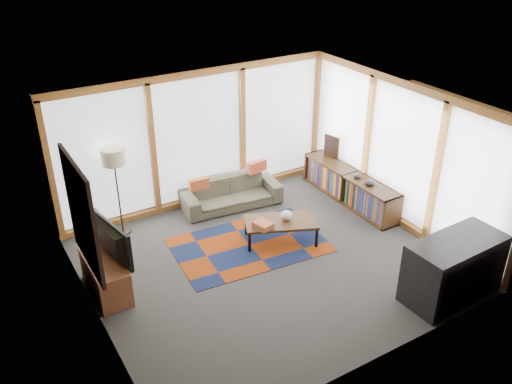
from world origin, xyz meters
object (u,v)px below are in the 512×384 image
sofa (231,193)px  television (106,242)px  coffee_table (281,231)px  floor_lamp (118,192)px  tv_console (106,276)px  bar_counter (453,268)px  bookshelf (349,187)px

sofa → television: television is taller
coffee_table → television: 2.97m
floor_lamp → television: size_ratio=1.55×
coffee_table → television: size_ratio=1.17×
tv_console → television: (0.08, -0.01, 0.57)m
sofa → tv_console: bearing=-148.3°
television → bar_counter: television is taller
floor_lamp → coffee_table: floor_lamp is taller
bookshelf → television: size_ratio=2.32×
tv_console → television: bearing=-9.5°
floor_lamp → bookshelf: 4.34m
bookshelf → bar_counter: size_ratio=1.62×
floor_lamp → bar_counter: bearing=-49.6°
coffee_table → sofa: bearing=94.7°
sofa → television: (-2.77, -1.36, 0.58)m
floor_lamp → television: bearing=-113.9°
bookshelf → coffee_table: bearing=-165.0°
sofa → tv_console: tv_console is taller
sofa → bookshelf: bookshelf is taller
bookshelf → television: bearing=-176.0°
floor_lamp → bookshelf: size_ratio=0.67×
floor_lamp → sofa: bearing=-4.3°
bar_counter → television: bearing=146.0°
sofa → floor_lamp: bearing=-177.8°
tv_console → television: size_ratio=1.07×
floor_lamp → bar_counter: (3.57, -4.19, -0.33)m
tv_console → bar_counter: (4.31, -2.69, 0.19)m
coffee_table → bookshelf: (1.93, 0.52, 0.10)m
coffee_table → bar_counter: bar_counter is taller
coffee_table → bookshelf: size_ratio=0.50×
sofa → floor_lamp: floor_lamp is taller
bookshelf → tv_console: 4.91m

